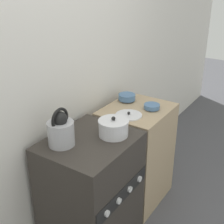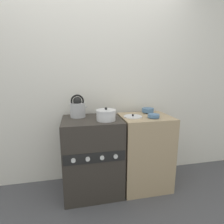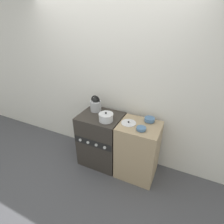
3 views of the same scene
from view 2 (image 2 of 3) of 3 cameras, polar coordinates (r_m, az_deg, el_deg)
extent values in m
plane|color=#4C4C51|center=(2.13, -5.27, -28.07)|extent=(12.00, 12.00, 0.00)
cube|color=silver|center=(2.24, -7.71, 8.82)|extent=(7.00, 0.06, 2.50)
cube|color=#332D28|center=(2.12, -6.38, -14.00)|extent=(0.65, 0.54, 0.89)
cube|color=black|center=(1.82, -5.61, -14.70)|extent=(0.63, 0.01, 0.11)
cylinder|color=silver|center=(1.81, -12.51, -15.21)|extent=(0.04, 0.02, 0.04)
cylinder|color=silver|center=(1.81, -7.91, -15.00)|extent=(0.04, 0.02, 0.04)
cylinder|color=silver|center=(1.82, -3.25, -14.69)|extent=(0.04, 0.02, 0.04)
cylinder|color=silver|center=(1.85, 1.20, -14.31)|extent=(0.04, 0.02, 0.04)
cube|color=tan|center=(2.24, 10.49, -12.55)|extent=(0.58, 0.50, 0.90)
cylinder|color=#B2B2B7|center=(2.05, -11.13, 0.63)|extent=(0.18, 0.18, 0.16)
sphere|color=black|center=(2.04, -11.25, 3.56)|extent=(0.10, 0.10, 0.10)
torus|color=black|center=(2.04, -11.25, 3.53)|extent=(0.15, 0.02, 0.15)
cone|color=#B2B2B7|center=(2.05, -8.82, 1.41)|extent=(0.09, 0.04, 0.07)
cylinder|color=silver|center=(1.87, -1.97, -1.22)|extent=(0.21, 0.21, 0.10)
cylinder|color=silver|center=(1.86, -1.98, 0.51)|extent=(0.21, 0.21, 0.01)
sphere|color=black|center=(1.86, -1.99, 1.15)|extent=(0.03, 0.03, 0.03)
cylinder|color=#4C729E|center=(2.27, 11.58, -0.15)|extent=(0.07, 0.07, 0.01)
cylinder|color=#4C729E|center=(2.26, 11.61, 0.61)|extent=(0.15, 0.15, 0.05)
cylinder|color=#4C729E|center=(2.02, 13.39, -1.80)|extent=(0.06, 0.06, 0.01)
cylinder|color=#4C729E|center=(2.01, 13.42, -1.20)|extent=(0.13, 0.13, 0.04)
cylinder|color=silver|center=(2.02, 6.81, -1.47)|extent=(0.21, 0.21, 0.01)
sphere|color=black|center=(2.02, 6.82, -1.00)|extent=(0.02, 0.02, 0.02)
camera|label=1|loc=(1.61, -76.42, 24.21)|focal=50.00mm
camera|label=3|loc=(1.56, 92.16, 32.20)|focal=28.00mm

